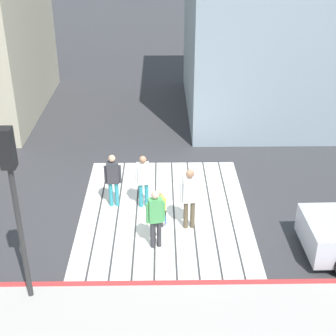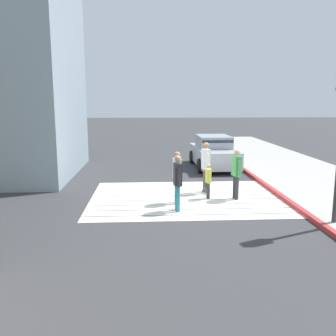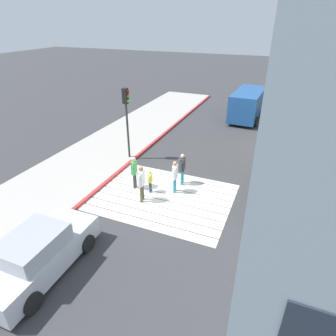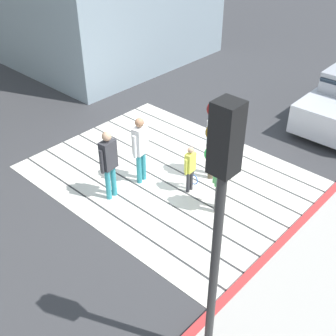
# 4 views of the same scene
# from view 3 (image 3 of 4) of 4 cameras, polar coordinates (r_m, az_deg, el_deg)

# --- Properties ---
(ground_plane) EXTENTS (120.00, 120.00, 0.00)m
(ground_plane) POSITION_cam_3_polar(r_m,az_deg,el_deg) (13.93, -0.92, -5.71)
(ground_plane) COLOR #38383A
(crosswalk_stripes) EXTENTS (6.40, 4.90, 0.01)m
(crosswalk_stripes) POSITION_cam_3_polar(r_m,az_deg,el_deg) (13.92, -0.92, -5.69)
(crosswalk_stripes) COLOR silver
(crosswalk_stripes) RESTS_ON ground
(sidewalk_west) EXTENTS (4.80, 40.00, 0.12)m
(sidewalk_west) POSITION_cam_3_polar(r_m,az_deg,el_deg) (16.64, -18.89, -1.11)
(sidewalk_west) COLOR #ADA8A0
(sidewalk_west) RESTS_ON ground
(curb_painted) EXTENTS (0.16, 40.00, 0.13)m
(curb_painted) POSITION_cam_3_polar(r_m,az_deg,el_deg) (15.30, -12.16, -2.78)
(curb_painted) COLOR #BC3333
(curb_painted) RESTS_ON ground
(car_parked_near_curb) EXTENTS (2.04, 4.33, 1.57)m
(car_parked_near_curb) POSITION_cam_3_polar(r_m,az_deg,el_deg) (10.82, -24.23, -15.21)
(car_parked_near_curb) COLOR silver
(car_parked_near_curb) RESTS_ON ground
(van_down_street) EXTENTS (2.51, 5.28, 2.35)m
(van_down_street) POSITION_cam_3_polar(r_m,az_deg,el_deg) (25.24, 15.47, 12.09)
(van_down_street) COLOR #1E4C8C
(van_down_street) RESTS_ON ground
(traffic_light_corner) EXTENTS (0.39, 0.28, 4.24)m
(traffic_light_corner) POSITION_cam_3_polar(r_m,az_deg,el_deg) (16.67, -8.19, 11.32)
(traffic_light_corner) COLOR #2D2D2D
(traffic_light_corner) RESTS_ON ground
(pedestrian_adult_lead) EXTENTS (0.27, 0.49, 1.68)m
(pedestrian_adult_lead) POSITION_cam_3_polar(r_m,az_deg,el_deg) (13.79, 1.36, -1.32)
(pedestrian_adult_lead) COLOR teal
(pedestrian_adult_lead) RESTS_ON ground
(pedestrian_adult_trailing) EXTENTS (0.27, 0.53, 1.82)m
(pedestrian_adult_trailing) POSITION_cam_3_polar(r_m,az_deg,el_deg) (13.15, -5.28, -2.59)
(pedestrian_adult_trailing) COLOR brown
(pedestrian_adult_trailing) RESTS_ON ground
(pedestrian_adult_side) EXTENTS (0.25, 0.49, 1.69)m
(pedestrian_adult_side) POSITION_cam_3_polar(r_m,az_deg,el_deg) (14.50, 2.88, 0.23)
(pedestrian_adult_side) COLOR teal
(pedestrian_adult_side) RESTS_ON ground
(pedestrian_teen_behind) EXTENTS (0.28, 0.49, 1.70)m
(pedestrian_teen_behind) POSITION_cam_3_polar(r_m,az_deg,el_deg) (14.26, -6.71, -0.43)
(pedestrian_teen_behind) COLOR #333338
(pedestrian_teen_behind) RESTS_ON ground
(pedestrian_child_with_racket) EXTENTS (0.28, 0.37, 1.19)m
(pedestrian_child_with_racket) POSITION_cam_3_polar(r_m,az_deg,el_deg) (13.95, -3.55, -2.50)
(pedestrian_child_with_racket) COLOR #333338
(pedestrian_child_with_racket) RESTS_ON ground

